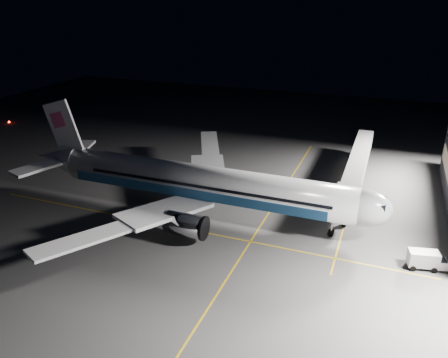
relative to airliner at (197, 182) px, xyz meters
name	(u,v)px	position (x,y,z in m)	size (l,w,h in m)	color
ground	(203,212)	(1.08, 0.00, -5.16)	(200.00, 200.00, 0.00)	#4C4C4F
guide_line_main	(262,223)	(11.08, 0.00, -5.16)	(0.25, 80.00, 0.01)	gold
guide_line_cross	(188,229)	(1.08, -6.00, -5.16)	(70.00, 0.25, 0.01)	gold
guide_line_side	(349,208)	(23.08, 10.00, -5.16)	(0.25, 40.00, 0.01)	gold
airliner	(197,182)	(0.00, 0.00, 0.00)	(61.48, 54.22, 16.64)	silver
jet_bridge	(357,166)	(23.08, 18.06, -0.58)	(3.60, 34.40, 6.30)	#B2B2B7
service_truck	(427,259)	(34.29, -4.03, -3.86)	(5.07, 2.91, 2.44)	silver
baggage_tug	(213,161)	(-5.66, 20.21, -4.31)	(3.09, 2.78, 1.86)	black
safety_cone_a	(200,176)	(-5.56, 13.40, -4.90)	(0.35, 0.35, 0.53)	#F63B0A
safety_cone_b	(215,190)	(-0.40, 8.36, -4.89)	(0.37, 0.37, 0.55)	#F63B0A
safety_cone_c	(232,185)	(1.87, 11.15, -4.83)	(0.44, 0.44, 0.66)	#F63B0A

